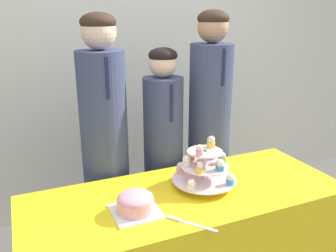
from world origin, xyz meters
TOP-DOWN VIEW (x-y plane):
  - wall_back at (0.00, 1.63)m, footprint 9.00×0.06m
  - round_cake at (-0.30, 0.25)m, footprint 0.21×0.21m
  - cake_knife at (-0.13, 0.09)m, footprint 0.17×0.20m
  - cupcake_stand at (0.12, 0.35)m, footprint 0.34×0.34m
  - student_0 at (-0.29, 0.81)m, footprint 0.27×0.28m
  - student_1 at (0.08, 0.81)m, footprint 0.25×0.25m
  - student_2 at (0.41, 0.81)m, footprint 0.27×0.28m

SIDE VIEW (x-z plane):
  - student_1 at x=0.08m, z-range -0.02..1.38m
  - cake_knife at x=-0.13m, z-range 0.72..0.73m
  - round_cake at x=-0.30m, z-range 0.72..0.82m
  - student_0 at x=-0.29m, z-range -0.02..1.58m
  - student_2 at x=0.41m, z-range -0.02..1.59m
  - cupcake_stand at x=0.12m, z-range 0.70..0.96m
  - wall_back at x=0.00m, z-range 0.00..2.70m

